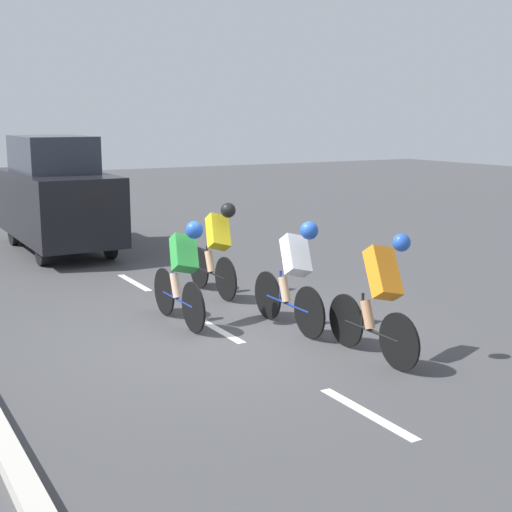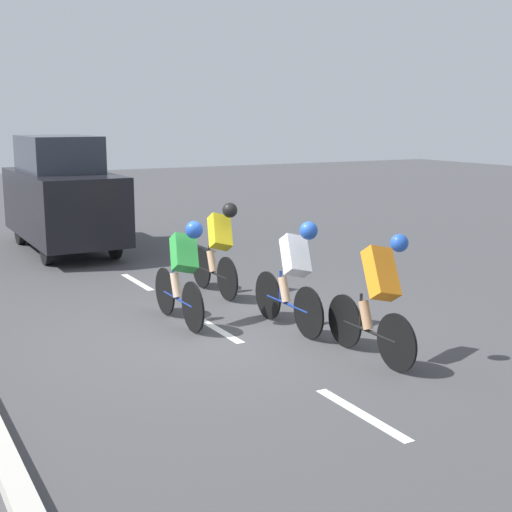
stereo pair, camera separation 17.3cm
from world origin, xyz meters
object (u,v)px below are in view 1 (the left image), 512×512
cyclist_yellow (217,246)px  support_car (56,195)px  cyclist_orange (380,293)px  cyclist_white (294,271)px  cyclist_green (183,269)px

cyclist_yellow → support_car: support_car is taller
cyclist_orange → support_car: support_car is taller
cyclist_white → support_car: support_car is taller
cyclist_orange → cyclist_green: 2.82m
cyclist_orange → cyclist_green: size_ratio=0.98×
cyclist_white → cyclist_yellow: bearing=-89.0°
cyclist_yellow → cyclist_green: (1.16, 1.27, -0.03)m
cyclist_yellow → support_car: (1.21, -5.10, 0.39)m
cyclist_orange → cyclist_white: size_ratio=0.95×
cyclist_green → cyclist_white: 1.52m
cyclist_white → cyclist_orange: bearing=97.7°
cyclist_yellow → cyclist_white: size_ratio=0.96×
cyclist_yellow → cyclist_white: bearing=91.0°
cyclist_yellow → support_car: bearing=-76.7°
cyclist_green → cyclist_orange: bearing=119.7°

